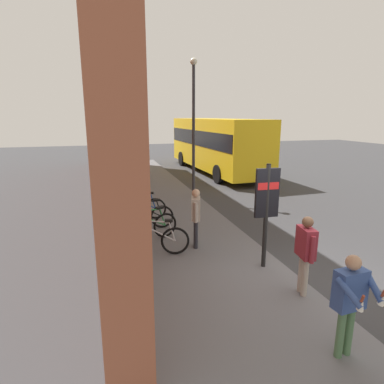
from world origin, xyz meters
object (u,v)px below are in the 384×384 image
Objects in this scene: bicycle_under_window at (140,208)px; transit_info_sign at (267,200)px; bicycle_leaning_wall at (145,216)px; city_bus at (215,142)px; pedestrian_by_facade at (306,248)px; tourist_with_hotdogs at (351,296)px; pedestrian_near_bus at (196,212)px; bicycle_end_of_row at (154,240)px; bicycle_by_door at (148,227)px; street_lamp at (194,119)px.

transit_info_sign is (-4.31, -2.31, 1.21)m from bicycle_under_window.
bicycle_leaning_wall is 0.73× the size of transit_info_sign.
city_bus is 6.71× the size of pedestrian_by_facade.
pedestrian_near_bus is at bearing 11.95° from tourist_with_hotdogs.
bicycle_leaning_wall is (2.00, -0.04, -0.00)m from bicycle_end_of_row.
bicycle_by_door is 4.39m from pedestrian_by_facade.
street_lamp reaches higher than city_bus.
bicycle_by_door and bicycle_leaning_wall have the same top height.
bicycle_end_of_row is 1.01× the size of bicycle_under_window.
bicycle_by_door is 0.98× the size of bicycle_leaning_wall.
bicycle_end_of_row is 1.11× the size of tourist_with_hotdogs.
tourist_with_hotdogs is at bearing 166.68° from city_bus.
bicycle_end_of_row is 6.52m from street_lamp.
pedestrian_by_facade is at bearing -172.50° from transit_info_sign.
pedestrian_near_bus is 1.01× the size of tourist_with_hotdogs.
bicycle_under_window is (3.00, -0.01, -0.00)m from bicycle_end_of_row.
bicycle_under_window is 0.31× the size of street_lamp.
city_bus is 1.89× the size of street_lamp.
tourist_with_hotdogs is 0.28× the size of street_lamp.
pedestrian_near_bus is at bearing 157.82° from city_bus.
bicycle_by_door is 3.49m from transit_info_sign.
bicycle_by_door is 5.63m from tourist_with_hotdogs.
bicycle_leaning_wall is 1.12× the size of tourist_with_hotdogs.
pedestrian_by_facade reaches higher than bicycle_end_of_row.
bicycle_by_door is at bearing 35.01° from pedestrian_by_facade.
bicycle_under_window is 1.10× the size of tourist_with_hotdogs.
pedestrian_by_facade is (-1.26, -0.17, -0.63)m from transit_info_sign.
bicycle_leaning_wall is at bearing 31.05° from pedestrian_near_bus.
bicycle_by_door is 2.01m from bicycle_under_window.
bicycle_end_of_row is at bearing 178.74° from bicycle_leaning_wall.
bicycle_under_window is at bearing 28.19° from transit_info_sign.
bicycle_under_window is (2.01, -0.02, 0.00)m from bicycle_by_door.
pedestrian_near_bus is at bearing -158.22° from bicycle_under_window.
city_bus is at bearing -28.55° from bicycle_by_door.
bicycle_by_door is 1.00× the size of bicycle_under_window.
pedestrian_by_facade is at bearing -135.97° from bicycle_end_of_row.
bicycle_by_door is 12.31m from city_bus.
city_bus is (11.73, -5.84, 1.41)m from bicycle_end_of_row.
pedestrian_near_bus is (-11.54, 4.70, -0.83)m from city_bus.
transit_info_sign is 0.43× the size of street_lamp.
street_lamp reaches higher than bicycle_by_door.
tourist_with_hotdogs is (-2.90, 0.26, -0.63)m from transit_info_sign.
transit_info_sign is at bearing -134.66° from bicycle_by_door.
tourist_with_hotdogs is (-6.21, -2.02, 0.58)m from bicycle_leaning_wall.
tourist_with_hotdogs is 9.76m from street_lamp.
transit_info_sign reaches higher than bicycle_end_of_row.
bicycle_by_door is 0.16× the size of city_bus.
bicycle_under_window is 1.09× the size of pedestrian_near_bus.
bicycle_leaning_wall is at bearing 18.02° from tourist_with_hotdogs.
pedestrian_by_facade is at bearing -156.04° from bicycle_under_window.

